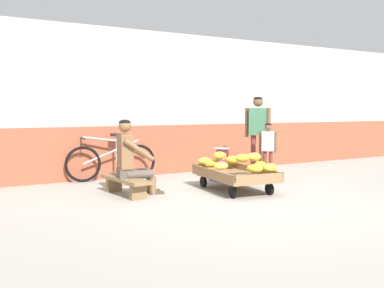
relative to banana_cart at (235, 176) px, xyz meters
The scene contains 11 objects.
ground_plane 1.12m from the banana_cart, 109.48° to the right, with size 80.00×80.00×0.00m, color #A39E93.
back_wall 2.65m from the banana_cart, 98.84° to the left, with size 16.00×0.30×2.80m.
banana_cart is the anchor object (origin of this frame).
banana_pile 0.23m from the banana_cart, 97.07° to the right, with size 0.92×1.44×0.26m.
low_bench 1.72m from the banana_cart, 161.96° to the left, with size 0.41×1.13×0.27m.
vendor_seated 1.66m from the banana_cart, 161.41° to the left, with size 0.71×0.54×1.14m.
plastic_crate 1.08m from the banana_cart, 67.55° to the left, with size 0.36×0.28×0.30m.
weighing_scale 1.09m from the banana_cart, 67.53° to the left, with size 0.30×0.30×0.29m.
bicycle_near_left 2.40m from the banana_cart, 123.55° to the left, with size 1.65×0.48×0.86m.
customer_adult 1.76m from the banana_cart, 38.76° to the left, with size 0.37×0.37×1.53m.
customer_child 1.30m from the banana_cart, 25.61° to the left, with size 0.25×0.26×1.04m.
Camera 1 is at (-3.74, -4.64, 1.29)m, focal length 41.62 mm.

